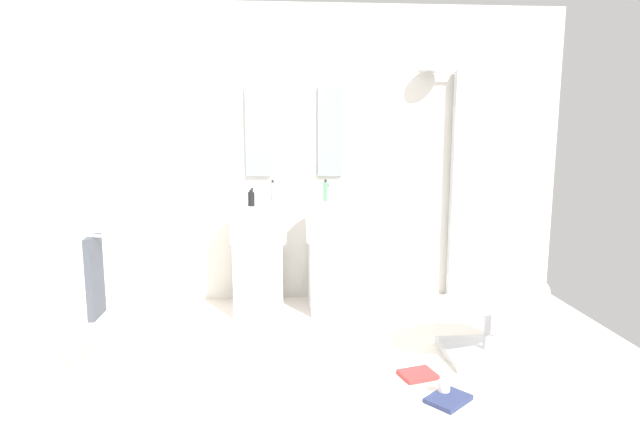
# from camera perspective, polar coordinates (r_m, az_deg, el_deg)

# --- Properties ---
(ground_plane) EXTENTS (4.80, 3.60, 0.04)m
(ground_plane) POSITION_cam_1_polar(r_m,az_deg,el_deg) (3.40, -1.93, -17.91)
(ground_plane) COLOR silver
(rear_partition) EXTENTS (4.80, 0.10, 2.60)m
(rear_partition) POSITION_cam_1_polar(r_m,az_deg,el_deg) (4.69, -2.84, 6.35)
(rear_partition) COLOR silver
(rear_partition) RESTS_ON ground_plane
(pedestal_sink_left) EXTENTS (0.47, 0.47, 1.02)m
(pedestal_sink_left) POSITION_cam_1_polar(r_m,az_deg,el_deg) (4.40, -6.75, -4.47)
(pedestal_sink_left) COLOR white
(pedestal_sink_left) RESTS_ON ground_plane
(pedestal_sink_right) EXTENTS (0.47, 0.47, 1.02)m
(pedestal_sink_right) POSITION_cam_1_polar(r_m,az_deg,el_deg) (4.42, 1.48, -4.35)
(pedestal_sink_right) COLOR white
(pedestal_sink_right) RESTS_ON ground_plane
(vanity_mirror_left) EXTENTS (0.22, 0.03, 0.77)m
(vanity_mirror_left) POSITION_cam_1_polar(r_m,az_deg,el_deg) (4.61, -6.81, 8.86)
(vanity_mirror_left) COLOR #8C9EA8
(vanity_mirror_right) EXTENTS (0.22, 0.03, 0.77)m
(vanity_mirror_right) POSITION_cam_1_polar(r_m,az_deg,el_deg) (4.63, 1.12, 8.92)
(vanity_mirror_right) COLOR #8C9EA8
(shower_column) EXTENTS (0.49, 0.24, 2.05)m
(shower_column) POSITION_cam_1_polar(r_m,az_deg,el_deg) (4.84, 14.83, 3.54)
(shower_column) COLOR #B7BABF
(shower_column) RESTS_ON ground_plane
(lounge_chair) EXTENTS (1.00, 1.00, 0.65)m
(lounge_chair) POSITION_cam_1_polar(r_m,az_deg,el_deg) (3.71, 17.95, -9.84)
(lounge_chair) COLOR #B7BABF
(lounge_chair) RESTS_ON ground_plane
(towel_rack) EXTENTS (0.37, 0.22, 0.95)m
(towel_rack) POSITION_cam_1_polar(r_m,az_deg,el_deg) (3.46, -23.88, -6.71)
(towel_rack) COLOR #B7BABF
(towel_rack) RESTS_ON ground_plane
(area_rug) EXTENTS (1.13, 0.70, 0.01)m
(area_rug) POSITION_cam_1_polar(r_m,az_deg,el_deg) (3.27, 9.32, -18.74)
(area_rug) COLOR white
(area_rug) RESTS_ON ground_plane
(magazine_red) EXTENTS (0.25, 0.22, 0.03)m
(magazine_red) POSITION_cam_1_polar(r_m,az_deg,el_deg) (3.44, 10.66, -16.95)
(magazine_red) COLOR #B73838
(magazine_red) RESTS_ON area_rug
(magazine_navy) EXTENTS (0.30, 0.29, 0.03)m
(magazine_navy) POSITION_cam_1_polar(r_m,az_deg,el_deg) (3.21, 13.87, -19.13)
(magazine_navy) COLOR navy
(magazine_navy) RESTS_ON area_rug
(coffee_mug) EXTENTS (0.07, 0.07, 0.08)m
(coffee_mug) POSITION_cam_1_polar(r_m,az_deg,el_deg) (3.25, 13.41, -18.14)
(coffee_mug) COLOR white
(coffee_mug) RESTS_ON area_rug
(soap_bottle_black) EXTENTS (0.05, 0.05, 0.13)m
(soap_bottle_black) POSITION_cam_1_polar(r_m,az_deg,el_deg) (4.20, -7.54, 1.63)
(soap_bottle_black) COLOR black
(soap_bottle_black) RESTS_ON pedestal_sink_left
(soap_bottle_green) EXTENTS (0.04, 0.04, 0.19)m
(soap_bottle_green) POSITION_cam_1_polar(r_m,az_deg,el_deg) (4.44, 0.61, 2.45)
(soap_bottle_green) COLOR #59996B
(soap_bottle_green) RESTS_ON pedestal_sink_right
(soap_bottle_clear) EXTENTS (0.04, 0.04, 0.12)m
(soap_bottle_clear) POSITION_cam_1_polar(r_m,az_deg,el_deg) (4.44, -7.43, 1.96)
(soap_bottle_clear) COLOR silver
(soap_bottle_clear) RESTS_ON pedestal_sink_left
(soap_bottle_white) EXTENTS (0.05, 0.05, 0.14)m
(soap_bottle_white) POSITION_cam_1_polar(r_m,az_deg,el_deg) (4.49, 0.80, 2.23)
(soap_bottle_white) COLOR white
(soap_bottle_white) RESTS_ON pedestal_sink_right
(soap_bottle_grey) EXTENTS (0.04, 0.04, 0.20)m
(soap_bottle_grey) POSITION_cam_1_polar(r_m,az_deg,el_deg) (4.31, -5.20, 2.29)
(soap_bottle_grey) COLOR #99999E
(soap_bottle_grey) RESTS_ON pedestal_sink_left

